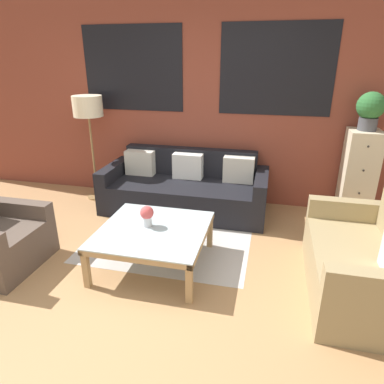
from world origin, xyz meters
The scene contains 10 objects.
ground_plane centered at (0.00, 0.00, 0.00)m, with size 16.00×16.00×0.00m, color #AD7F51.
wall_back_brick centered at (0.00, 2.44, 1.41)m, with size 8.40×0.09×2.80m.
rug centered at (-0.08, 1.18, 0.00)m, with size 1.82×1.62×0.00m.
couch_dark centered at (-0.11, 1.95, 0.28)m, with size 2.16×0.88×0.78m.
settee_vintage centered at (1.85, 0.56, 0.31)m, with size 0.80×1.41×0.92m.
coffee_table centered at (-0.08, 0.57, 0.35)m, with size 1.03×1.03×0.40m.
floor_lamp centered at (-1.50, 2.06, 1.27)m, with size 0.40×0.40×1.47m.
drawer_cabinet centered at (2.04, 2.16, 0.57)m, with size 0.37×0.43×1.15m.
potted_plant centered at (2.04, 2.16, 1.40)m, with size 0.31×0.31×0.44m.
flower_vase centered at (-0.15, 0.60, 0.53)m, with size 0.13×0.13×0.21m.
Camera 1 is at (0.97, -2.21, 1.96)m, focal length 32.00 mm.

